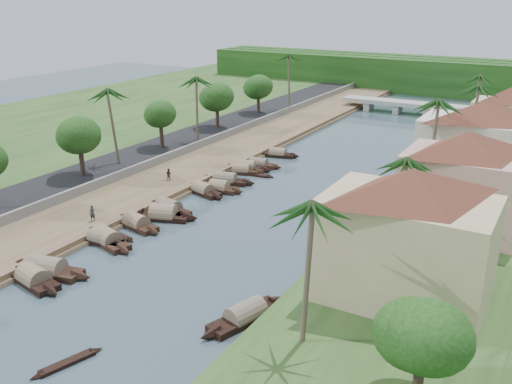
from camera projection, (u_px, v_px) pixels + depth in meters
The scene contains 47 objects.
ground at pixel (208, 249), 54.12m from camera, with size 220.00×220.00×0.00m, color #3B4F59.
left_bank at pixel (193, 167), 77.83m from camera, with size 10.00×180.00×0.80m, color brown.
right_bank at pixel (458, 212), 61.46m from camera, with size 16.00×180.00×1.20m, color #26471C.
road at pixel (145, 157), 81.69m from camera, with size 8.00×180.00×1.40m, color black.
retaining_wall at pixel (169, 156), 79.47m from camera, with size 0.40×180.00×1.10m, color gray.
far_left_fill at pixel (20, 135), 94.04m from camera, with size 45.00×220.00×1.35m, color #26471C.
treeline at pixel (446, 76), 134.74m from camera, with size 120.00×14.00×8.00m.
bridge at pixel (413, 106), 112.56m from camera, with size 28.00×4.00×2.40m.
building_near at pixel (407, 235), 41.51m from camera, with size 14.85×14.85×10.20m.
building_mid at pixel (463, 180), 54.24m from camera, with size 14.11×14.11×9.70m.
building_far at pixel (478, 144), 66.09m from camera, with size 15.59×15.59×10.20m.
building_distant at pixel (509, 118), 82.19m from camera, with size 12.62×12.62×9.20m.
sampan_0 at pixel (47, 270), 49.21m from camera, with size 9.20×3.57×2.35m.
sampan_1 at pixel (34, 279), 47.60m from camera, with size 7.90×3.31×2.28m.
sampan_2 at pixel (106, 239), 55.27m from camera, with size 8.77×4.16×2.27m.
sampan_3 at pixel (101, 240), 55.18m from camera, with size 6.94×1.76×1.90m.
sampan_4 at pixel (136, 224), 58.95m from camera, with size 7.76×3.22×2.16m.
sampan_5 at pixel (163, 215), 61.11m from camera, with size 8.07×4.45×2.48m.
sampan_6 at pixel (169, 209), 62.86m from camera, with size 7.86×3.02×2.29m.
sampan_7 at pixel (203, 190), 68.74m from camera, with size 7.68×3.72×2.04m.
sampan_8 at pixel (219, 188), 69.51m from camera, with size 6.74×2.43×2.07m.
sampan_9 at pixel (225, 180), 72.48m from camera, with size 8.42×3.36×2.11m.
sampan_10 at pixel (241, 171), 76.25m from camera, with size 6.77×3.55×1.89m.
sampan_11 at pixel (245, 168), 77.39m from camera, with size 7.73×3.79×2.18m.
sampan_12 at pixel (258, 164), 79.23m from camera, with size 7.28×1.92×1.78m.
sampan_13 at pixel (278, 154), 84.05m from camera, with size 6.95×2.87×1.91m.
sampan_14 at pixel (246, 316), 42.26m from camera, with size 4.13×8.86×2.14m.
sampan_15 at pixel (333, 243), 54.43m from camera, with size 2.15×8.11×2.16m.
sampan_16 at pixel (394, 186), 70.36m from camera, with size 4.13×8.16×2.01m.
canoe_0 at pixel (67, 363), 37.37m from camera, with size 2.25×5.13×0.68m.
canoe_1 at pixel (119, 236), 56.79m from camera, with size 4.64×1.60×0.74m.
canoe_2 at pixel (254, 175), 75.56m from camera, with size 5.87×1.57×0.85m.
palm_0 at pixel (308, 208), 34.69m from camera, with size 3.20×3.20×11.26m.
palm_1 at pixel (405, 162), 49.75m from camera, with size 3.20×3.20×9.57m.
palm_2 at pixel (437, 103), 61.56m from camera, with size 3.20×3.20×12.29m.
palm_3 at pixel (472, 88), 73.78m from camera, with size 3.20×3.20×11.85m.
palm_5 at pixel (112, 93), 73.08m from camera, with size 3.20×3.20×11.19m.
palm_6 at pixel (196, 80), 85.11m from camera, with size 3.20×3.20×10.97m.
palm_7 at pixel (479, 77), 89.67m from camera, with size 3.20×3.20×10.85m.
palm_8 at pixel (290, 56), 107.58m from camera, with size 3.20×3.20×11.84m.
tree_2 at pixel (79, 136), 69.45m from camera, with size 5.34×5.34×7.30m.
tree_3 at pixel (160, 115), 82.38m from camera, with size 4.50×4.50×6.76m.
tree_4 at pixel (217, 98), 94.51m from camera, with size 5.48×5.48×7.33m.
tree_5 at pixel (258, 88), 106.11m from camera, with size 5.16×5.16×6.92m.
tree_7 at pixel (423, 336), 31.18m from camera, with size 4.82×4.82×6.15m.
person_near at pixel (92, 213), 58.35m from camera, with size 0.61×0.40×1.69m, color #282A30.
person_far at pixel (169, 174), 71.14m from camera, with size 0.72×0.56×1.49m, color #312C22.
Camera 1 is at (28.25, -40.55, 23.17)m, focal length 40.00 mm.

